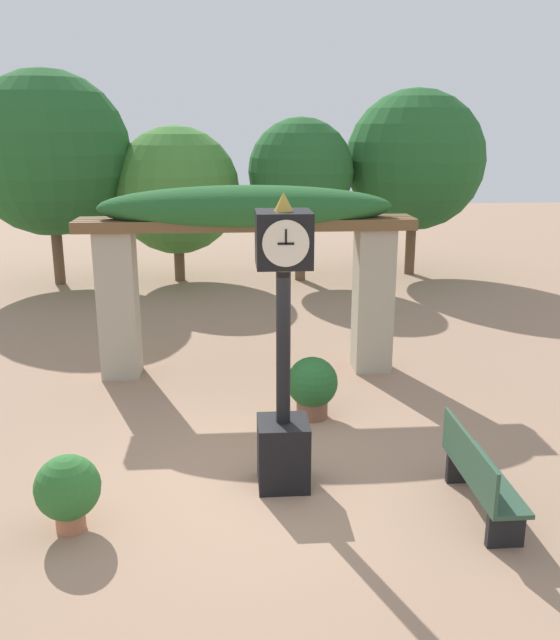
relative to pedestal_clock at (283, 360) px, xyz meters
The scene contains 7 objects.
ground_plane 1.57m from the pedestal_clock, 169.84° to the left, with size 60.00×60.00×0.00m, color #9E7A60.
pedestal_clock is the anchor object (origin of this frame).
pergola 3.96m from the pedestal_clock, 94.42° to the left, with size 5.48×1.21×3.16m.
potted_plant_near_left 2.23m from the pedestal_clock, 73.25° to the left, with size 0.73×0.73×0.90m.
potted_plant_near_right 2.64m from the pedestal_clock, 161.45° to the right, with size 0.68×0.68×0.83m.
park_bench 2.45m from the pedestal_clock, 20.10° to the right, with size 0.42×1.61×0.89m.
tree_line 11.41m from the pedestal_clock, 94.50° to the left, with size 13.69×4.60×5.50m.
Camera 1 is at (-0.27, -7.17, 4.04)m, focal length 38.00 mm.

